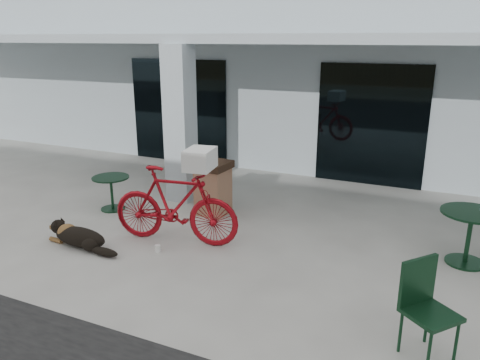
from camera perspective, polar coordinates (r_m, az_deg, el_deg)
The scene contains 14 objects.
ground at distance 7.33m, azimuth -6.23°, elevation -9.28°, with size 80.00×80.00×0.00m, color beige.
building at distance 14.56m, azimuth 11.14°, elevation 12.80°, with size 22.00×7.00×4.50m, color #A0AEB5.
storefront_glass_left at distance 12.64m, azimuth -7.48°, elevation 8.27°, with size 2.80×0.06×2.70m, color black.
storefront_glass_right at distance 10.88m, azimuth 15.66°, elevation 6.40°, with size 2.40×0.06×2.70m, color black.
column at distance 9.47m, azimuth -7.30°, elevation 6.68°, with size 0.50×0.50×3.12m, color #A0AEB5.
overhang at distance 9.83m, azimuth 4.32°, elevation 16.81°, with size 22.00×2.80×0.18m, color #A0AEB5.
bicycle at distance 7.62m, azimuth -7.92°, elevation -3.06°, with size 0.60×2.13×1.28m, color maroon.
laundry_basket at distance 7.22m, azimuth -4.90°, elevation 2.56°, with size 0.54×0.40×0.32m, color white.
dog at distance 7.96m, azimuth -18.93°, elevation -6.49°, with size 1.12×0.37×0.37m, color black, non-canonical shape.
cup_near_dog at distance 7.54m, azimuth -10.01°, elevation -8.20°, with size 0.09×0.09×0.11m, color white.
cafe_table_near at distance 9.42m, azimuth -15.36°, elevation -1.56°, with size 0.71×0.71×0.66m, color #12361E, non-canonical shape.
cafe_table_far at distance 7.69m, azimuth 26.09°, elevation -6.36°, with size 0.88×0.88×0.82m, color #12361E, non-canonical shape.
cafe_chair_far_a at distance 5.35m, azimuth 22.27°, elevation -14.79°, with size 0.48×0.52×1.05m, color #12361E, non-canonical shape.
trash_receptacle at distance 8.83m, azimuth -3.31°, elevation -0.98°, with size 0.60×0.60×1.03m, color #90654B, non-canonical shape.
Camera 1 is at (3.43, -5.62, 3.23)m, focal length 35.00 mm.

